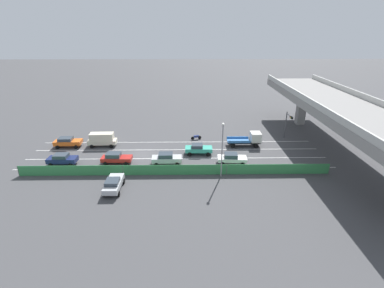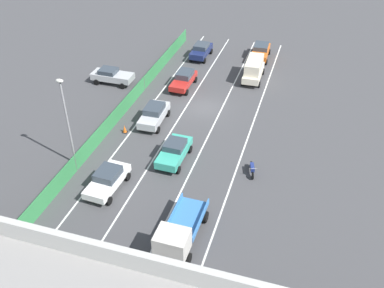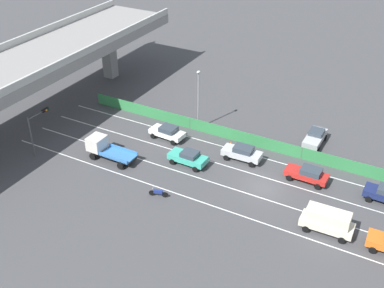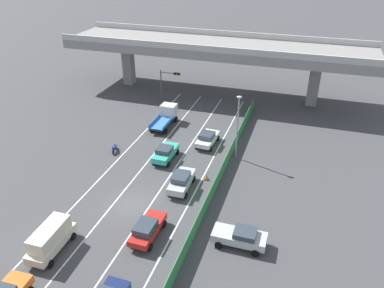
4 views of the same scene
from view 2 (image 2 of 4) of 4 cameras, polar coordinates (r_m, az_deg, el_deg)
ground_plane at (r=42.82m, az=1.61°, el=4.85°), size 300.00×300.00×0.00m
lane_line_left_edge at (r=37.47m, az=6.96°, el=-0.41°), size 0.14×46.84×0.01m
lane_line_mid_left at (r=38.04m, az=1.87°, el=0.49°), size 0.14×46.84×0.01m
lane_line_mid_right at (r=38.92m, az=-3.02°, el=1.35°), size 0.14×46.84×0.01m
lane_line_right_edge at (r=40.07m, az=-7.68°, el=2.16°), size 0.14×46.84×0.01m
green_fence at (r=40.41m, az=-10.20°, el=3.46°), size 0.10×42.94×1.51m
car_sedan_silver at (r=40.10m, az=-5.04°, el=3.99°), size 2.08×4.47×1.74m
car_hatchback_white at (r=33.04m, az=-11.11°, el=-4.60°), size 2.24×4.39×1.62m
car_sedan_red at (r=46.21m, az=-1.09°, el=8.59°), size 2.01×4.50×1.65m
car_sedan_navy at (r=53.08m, az=1.22°, el=12.32°), size 2.03×4.24×1.68m
car_van_cream at (r=48.00m, az=8.17°, el=9.85°), size 2.12×4.80×2.36m
car_taxi_teal at (r=35.25m, az=-2.37°, el=-0.93°), size 2.09×4.34×1.65m
car_taxi_orange at (r=53.46m, az=9.08°, el=12.07°), size 2.20×4.53×1.68m
flatbed_truck_blue at (r=27.90m, az=-1.95°, el=-12.05°), size 2.32×5.67×2.39m
motorcycle at (r=34.43m, az=7.96°, el=-3.26°), size 0.77×1.90×0.93m
parked_wagon_silver at (r=47.77m, az=-10.57°, el=8.91°), size 4.48×2.05×1.62m
street_lamp at (r=34.13m, az=-16.30°, el=3.67°), size 0.60×0.36×7.67m
traffic_cone at (r=39.39m, az=-8.91°, el=1.97°), size 0.47×0.47×0.71m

